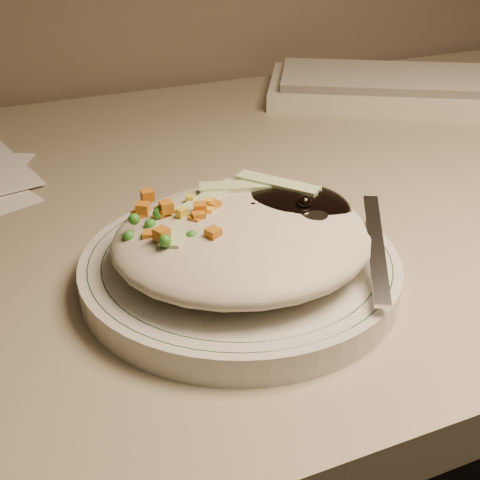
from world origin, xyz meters
name	(u,v)px	position (x,y,z in m)	size (l,w,h in m)	color
desk	(246,342)	(0.00, 1.38, 0.54)	(1.40, 0.70, 0.74)	gray
plate	(240,270)	(-0.08, 1.21, 0.75)	(0.24, 0.24, 0.02)	beige
plate_rim	(240,259)	(-0.08, 1.21, 0.76)	(0.23, 0.23, 0.00)	#144723
meal	(246,233)	(-0.08, 1.21, 0.78)	(0.21, 0.19, 0.05)	beige
keyboard	(446,88)	(0.36, 1.52, 0.76)	(0.49, 0.38, 0.03)	beige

